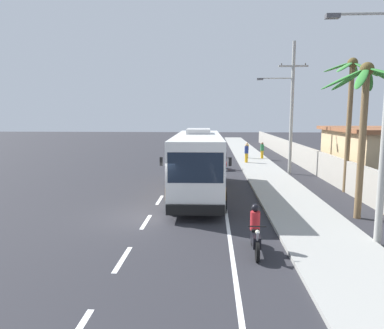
{
  "coord_description": "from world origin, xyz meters",
  "views": [
    {
      "loc": [
        2.75,
        -14.77,
        4.42
      ],
      "look_at": [
        1.63,
        4.68,
        1.7
      ],
      "focal_mm": 32.82,
      "sensor_mm": 36.0,
      "label": 1
    }
  ],
  "objects_px": {
    "coach_bus_foreground": "(198,161)",
    "pedestrian_midwalk": "(246,153)",
    "motorcycle_trailing": "(225,162)",
    "palm_nearest": "(351,99)",
    "motorcycle_beside_bus": "(255,233)",
    "utility_pole_mid": "(291,105)",
    "palm_second": "(364,107)",
    "pedestrian_far_walk": "(247,150)",
    "pedestrian_near_kerb": "(262,150)"
  },
  "relations": [
    {
      "from": "coach_bus_foreground",
      "to": "pedestrian_midwalk",
      "type": "relative_size",
      "value": 6.45
    },
    {
      "from": "motorcycle_trailing",
      "to": "palm_nearest",
      "type": "relative_size",
      "value": 0.26
    },
    {
      "from": "motorcycle_beside_bus",
      "to": "pedestrian_midwalk",
      "type": "relative_size",
      "value": 1.14
    },
    {
      "from": "coach_bus_foreground",
      "to": "utility_pole_mid",
      "type": "xyz_separation_m",
      "value": [
        6.61,
        7.42,
        3.29
      ]
    },
    {
      "from": "coach_bus_foreground",
      "to": "palm_second",
      "type": "relative_size",
      "value": 1.68
    },
    {
      "from": "pedestrian_far_walk",
      "to": "palm_second",
      "type": "relative_size",
      "value": 0.24
    },
    {
      "from": "pedestrian_near_kerb",
      "to": "pedestrian_midwalk",
      "type": "height_order",
      "value": "pedestrian_midwalk"
    },
    {
      "from": "motorcycle_beside_bus",
      "to": "utility_pole_mid",
      "type": "distance_m",
      "value": 17.08
    },
    {
      "from": "utility_pole_mid",
      "to": "palm_nearest",
      "type": "distance_m",
      "value": 6.63
    },
    {
      "from": "coach_bus_foreground",
      "to": "palm_nearest",
      "type": "relative_size",
      "value": 1.45
    },
    {
      "from": "utility_pole_mid",
      "to": "motorcycle_trailing",
      "type": "bearing_deg",
      "value": 159.09
    },
    {
      "from": "motorcycle_beside_bus",
      "to": "pedestrian_far_walk",
      "type": "bearing_deg",
      "value": 85.12
    },
    {
      "from": "motorcycle_trailing",
      "to": "pedestrian_midwalk",
      "type": "distance_m",
      "value": 4.17
    },
    {
      "from": "motorcycle_trailing",
      "to": "palm_nearest",
      "type": "bearing_deg",
      "value": -50.46
    },
    {
      "from": "motorcycle_beside_bus",
      "to": "palm_nearest",
      "type": "xyz_separation_m",
      "value": [
        6.36,
        9.52,
        4.68
      ]
    },
    {
      "from": "pedestrian_midwalk",
      "to": "palm_second",
      "type": "bearing_deg",
      "value": -20.23
    },
    {
      "from": "pedestrian_near_kerb",
      "to": "palm_nearest",
      "type": "distance_m",
      "value": 15.84
    },
    {
      "from": "motorcycle_trailing",
      "to": "palm_second",
      "type": "height_order",
      "value": "palm_second"
    },
    {
      "from": "palm_second",
      "to": "utility_pole_mid",
      "type": "bearing_deg",
      "value": 92.41
    },
    {
      "from": "motorcycle_trailing",
      "to": "pedestrian_midwalk",
      "type": "height_order",
      "value": "pedestrian_midwalk"
    },
    {
      "from": "motorcycle_beside_bus",
      "to": "pedestrian_far_walk",
      "type": "height_order",
      "value": "pedestrian_far_walk"
    },
    {
      "from": "motorcycle_trailing",
      "to": "pedestrian_far_walk",
      "type": "xyz_separation_m",
      "value": [
        2.49,
        7.03,
        0.31
      ]
    },
    {
      "from": "pedestrian_near_kerb",
      "to": "pedestrian_midwalk",
      "type": "bearing_deg",
      "value": -77.07
    },
    {
      "from": "pedestrian_midwalk",
      "to": "utility_pole_mid",
      "type": "height_order",
      "value": "utility_pole_mid"
    },
    {
      "from": "pedestrian_midwalk",
      "to": "palm_nearest",
      "type": "relative_size",
      "value": 0.23
    },
    {
      "from": "motorcycle_trailing",
      "to": "pedestrian_midwalk",
      "type": "xyz_separation_m",
      "value": [
        2.11,
        3.57,
        0.37
      ]
    },
    {
      "from": "coach_bus_foreground",
      "to": "palm_nearest",
      "type": "height_order",
      "value": "palm_nearest"
    },
    {
      "from": "motorcycle_beside_bus",
      "to": "pedestrian_midwalk",
      "type": "distance_m",
      "value": 21.33
    },
    {
      "from": "coach_bus_foreground",
      "to": "motorcycle_beside_bus",
      "type": "relative_size",
      "value": 5.65
    },
    {
      "from": "pedestrian_far_walk",
      "to": "palm_nearest",
      "type": "relative_size",
      "value": 0.21
    },
    {
      "from": "motorcycle_trailing",
      "to": "pedestrian_far_walk",
      "type": "bearing_deg",
      "value": 70.51
    },
    {
      "from": "pedestrian_midwalk",
      "to": "palm_nearest",
      "type": "xyz_separation_m",
      "value": [
        4.62,
        -11.74,
        4.29
      ]
    },
    {
      "from": "motorcycle_trailing",
      "to": "pedestrian_far_walk",
      "type": "height_order",
      "value": "pedestrian_far_walk"
    },
    {
      "from": "motorcycle_trailing",
      "to": "pedestrian_near_kerb",
      "type": "distance_m",
      "value": 7.92
    },
    {
      "from": "motorcycle_beside_bus",
      "to": "utility_pole_mid",
      "type": "relative_size",
      "value": 0.2
    },
    {
      "from": "pedestrian_far_walk",
      "to": "pedestrian_midwalk",
      "type": "bearing_deg",
      "value": 49.37
    },
    {
      "from": "pedestrian_near_kerb",
      "to": "utility_pole_mid",
      "type": "height_order",
      "value": "utility_pole_mid"
    },
    {
      "from": "palm_nearest",
      "to": "motorcycle_trailing",
      "type": "bearing_deg",
      "value": 129.54
    },
    {
      "from": "motorcycle_beside_bus",
      "to": "pedestrian_near_kerb",
      "type": "bearing_deg",
      "value": 81.59
    },
    {
      "from": "pedestrian_near_kerb",
      "to": "utility_pole_mid",
      "type": "xyz_separation_m",
      "value": [
        0.79,
        -8.66,
        4.2
      ]
    },
    {
      "from": "motorcycle_beside_bus",
      "to": "palm_second",
      "type": "relative_size",
      "value": 0.3
    },
    {
      "from": "pedestrian_far_walk",
      "to": "palm_nearest",
      "type": "bearing_deg",
      "value": 71.18
    },
    {
      "from": "motorcycle_trailing",
      "to": "palm_nearest",
      "type": "distance_m",
      "value": 11.57
    },
    {
      "from": "coach_bus_foreground",
      "to": "utility_pole_mid",
      "type": "relative_size",
      "value": 1.13
    },
    {
      "from": "coach_bus_foreground",
      "to": "pedestrian_far_walk",
      "type": "bearing_deg",
      "value": 75.15
    },
    {
      "from": "pedestrian_far_walk",
      "to": "utility_pole_mid",
      "type": "relative_size",
      "value": 0.16
    },
    {
      "from": "coach_bus_foreground",
      "to": "pedestrian_near_kerb",
      "type": "xyz_separation_m",
      "value": [
        5.83,
        16.07,
        -0.91
      ]
    },
    {
      "from": "pedestrian_near_kerb",
      "to": "palm_nearest",
      "type": "bearing_deg",
      "value": -36.61
    },
    {
      "from": "motorcycle_beside_bus",
      "to": "pedestrian_far_walk",
      "type": "distance_m",
      "value": 24.81
    },
    {
      "from": "pedestrian_near_kerb",
      "to": "utility_pole_mid",
      "type": "bearing_deg",
      "value": -41.77
    }
  ]
}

